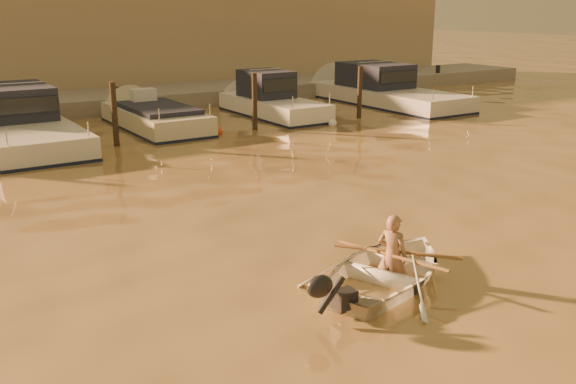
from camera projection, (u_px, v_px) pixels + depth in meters
ground_plane at (445, 318)px, 9.09m from camera, size 160.00×160.00×0.00m
dinghy at (389, 269)px, 10.24m from camera, size 3.72×3.27×0.64m
person at (392, 256)px, 10.27m from camera, size 0.51×0.60×1.39m
outboard_motor at (344, 299)px, 9.03m from camera, size 0.98×0.73×0.70m
oar_port at (396, 252)px, 10.38m from camera, size 1.27×1.74×0.13m
oar_starboard at (391, 255)px, 10.22m from camera, size 0.55×2.06×0.13m
moored_boat_2 at (21, 123)px, 20.52m from camera, size 2.66×8.79×1.75m
moored_boat_3 at (156, 122)px, 22.97m from camera, size 2.21×6.33×0.95m
moored_boat_4 at (273, 100)px, 25.42m from camera, size 2.03×6.33×1.75m
moored_boat_5 at (386, 90)px, 28.47m from camera, size 2.75×9.04×1.75m
piling_2 at (115, 118)px, 19.89m from camera, size 0.18×0.18×2.20m
piling_3 at (255, 105)px, 22.47m from camera, size 0.18×0.18×2.20m
piling_4 at (360, 95)px, 24.91m from camera, size 0.18×0.18×2.20m
fender_c at (51, 158)px, 18.16m from camera, size 0.30×0.30×0.30m
fender_d at (218, 131)px, 21.99m from camera, size 0.30×0.30×0.30m
fender_e at (333, 123)px, 23.45m from camera, size 0.30×0.30×0.30m
quay at (61, 109)px, 26.42m from camera, size 52.00×4.00×1.00m
waterfront_building at (27, 46)px, 30.24m from camera, size 46.00×7.00×4.80m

